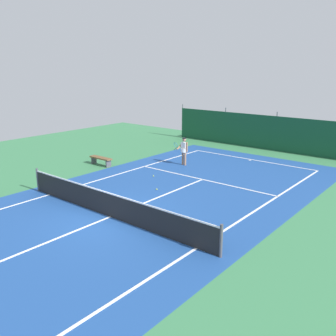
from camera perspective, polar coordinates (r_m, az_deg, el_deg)
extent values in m
plane|color=#387A4C|center=(14.79, -8.85, -7.46)|extent=(36.00, 36.00, 0.00)
cube|color=#1E478C|center=(14.79, -8.85, -7.44)|extent=(11.02, 26.60, 0.01)
cube|color=white|center=(23.97, 12.72, 1.28)|extent=(8.22, 0.10, 0.01)
cube|color=white|center=(17.89, -17.74, -3.91)|extent=(0.10, 23.80, 0.01)
cube|color=white|center=(12.30, 4.41, -12.21)|extent=(0.10, 23.80, 0.01)
cube|color=white|center=(19.36, 5.32, -1.76)|extent=(8.22, 0.10, 0.01)
cube|color=white|center=(14.79, -8.85, -7.42)|extent=(0.10, 12.80, 0.01)
cube|color=white|center=(23.84, 12.55, 1.21)|extent=(0.10, 0.30, 0.01)
cube|color=black|center=(14.62, -8.93, -5.74)|extent=(9.92, 0.03, 0.95)
cube|color=white|center=(14.45, -9.01, -3.89)|extent=(9.92, 0.04, 0.05)
cylinder|color=#47474C|center=(18.46, -19.42, -1.70)|extent=(0.10, 0.10, 1.10)
cylinder|color=#47474C|center=(11.62, 8.17, -11.07)|extent=(0.10, 0.10, 1.10)
cube|color=#14472D|center=(26.79, 16.20, 5.11)|extent=(16.22, 0.06, 2.40)
cylinder|color=#595B60|center=(30.85, 2.26, 7.28)|extent=(0.08, 0.08, 2.70)
cylinder|color=#595B60|center=(28.62, 8.79, 6.47)|extent=(0.08, 0.08, 2.70)
cylinder|color=#595B60|center=(26.82, 16.28, 5.44)|extent=(0.08, 0.08, 2.70)
cube|color=#234C1E|center=(27.45, 16.61, 3.94)|extent=(14.60, 0.70, 1.10)
cylinder|color=#9E7051|center=(22.00, 2.66, 1.46)|extent=(0.12, 0.12, 0.82)
cylinder|color=#9E7051|center=(22.14, 2.30, 1.56)|extent=(0.12, 0.12, 0.82)
cylinder|color=white|center=(21.95, 2.49, 2.75)|extent=(0.40, 0.40, 0.22)
cube|color=white|center=(21.91, 2.50, 3.26)|extent=(0.39, 0.25, 0.56)
sphere|color=#9E7051|center=(21.83, 2.51, 4.37)|extent=(0.22, 0.22, 0.22)
cylinder|color=black|center=(21.81, 2.51, 4.60)|extent=(0.23, 0.23, 0.04)
cylinder|color=#9E7051|center=(21.75, 2.93, 3.24)|extent=(0.09, 0.09, 0.58)
cylinder|color=#9E7051|center=(21.98, 1.85, 3.39)|extent=(0.17, 0.53, 0.41)
cylinder|color=black|center=(21.84, 1.19, 3.01)|extent=(0.07, 0.28, 0.13)
torus|color=teal|center=(21.79, 1.20, 3.57)|extent=(0.32, 0.17, 0.29)
sphere|color=#CCDB33|center=(17.70, -1.75, -3.29)|extent=(0.07, 0.07, 0.07)
sphere|color=#CCDB33|center=(19.81, -2.26, -1.23)|extent=(0.07, 0.07, 0.07)
cube|color=silver|center=(28.90, 20.63, 4.49)|extent=(2.22, 4.36, 0.80)
cube|color=#2D333D|center=(28.79, 20.75, 5.81)|extent=(1.72, 2.04, 0.56)
cylinder|color=black|center=(27.54, 21.74, 3.03)|extent=(0.29, 0.66, 0.64)
cylinder|color=black|center=(27.94, 18.14, 3.52)|extent=(0.29, 0.66, 0.64)
cylinder|color=black|center=(30.06, 22.79, 3.88)|extent=(0.29, 0.66, 0.64)
cylinder|color=black|center=(30.42, 19.48, 4.33)|extent=(0.29, 0.66, 0.64)
cube|color=brown|center=(22.31, -10.31, 1.53)|extent=(1.60, 0.40, 0.08)
cube|color=#4C4C51|center=(22.85, -11.34, 1.23)|extent=(0.08, 0.36, 0.45)
cube|color=#4C4C51|center=(21.89, -9.17, 0.71)|extent=(0.08, 0.36, 0.45)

